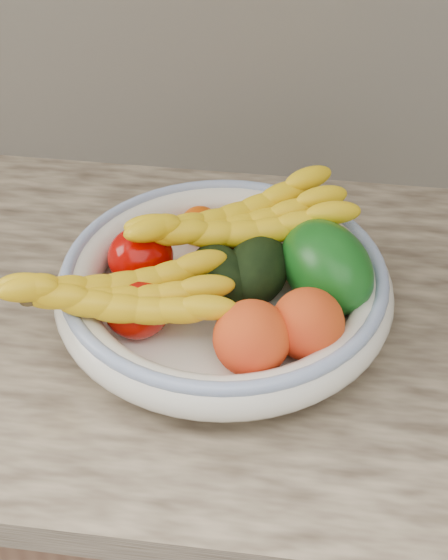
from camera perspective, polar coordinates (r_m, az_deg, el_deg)
kitchen_counter at (r=1.37m, az=0.15°, el=-15.42°), size 2.44×0.66×1.40m
fruit_bowl at (r=0.99m, az=-0.00°, el=-0.51°), size 0.39×0.39×0.08m
clementine_back_left at (r=1.08m, az=-1.60°, el=3.70°), size 0.06×0.06×0.05m
clementine_back_right at (r=1.07m, az=1.65°, el=3.45°), size 0.06×0.06×0.05m
clementine_back_mid at (r=1.03m, az=0.33°, el=1.97°), size 0.07×0.07×0.05m
tomato_left at (r=1.02m, az=-5.57°, el=1.54°), size 0.10×0.10×0.07m
tomato_near_left at (r=0.95m, az=-5.81°, el=-1.85°), size 0.09×0.09×0.07m
avocado_center at (r=0.98m, az=-0.24°, el=0.33°), size 0.11×0.11×0.06m
avocado_right at (r=0.99m, az=2.23°, el=0.70°), size 0.09×0.11×0.07m
green_mango at (r=0.98m, az=6.83°, el=0.89°), size 0.17×0.18×0.12m
peach_front at (r=0.90m, az=1.86°, el=-3.89°), size 0.10×0.10×0.08m
peach_right at (r=0.92m, az=5.59°, el=-2.93°), size 0.11×0.11×0.08m
banana_bunch_back at (r=1.01m, az=0.97°, el=3.50°), size 0.31×0.22×0.08m
banana_bunch_front at (r=0.93m, az=-7.00°, el=-1.34°), size 0.28×0.18×0.07m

